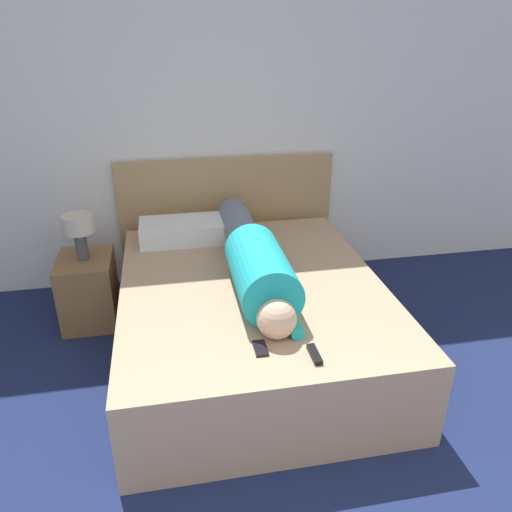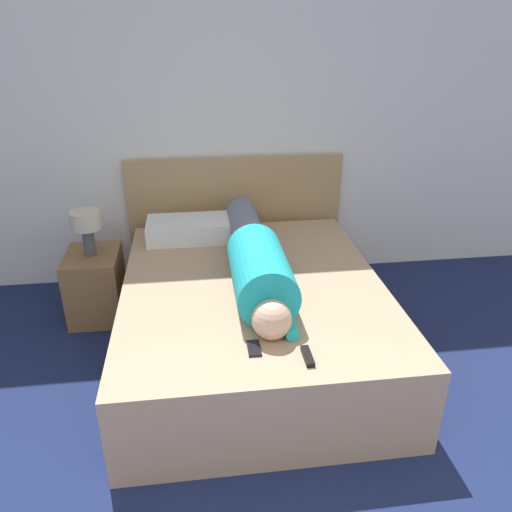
# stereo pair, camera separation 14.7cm
# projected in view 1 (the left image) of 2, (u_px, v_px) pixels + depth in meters

# --- Properties ---
(wall_back) EXTENTS (6.30, 0.06, 2.60)m
(wall_back) POSITION_uv_depth(u_px,v_px,m) (201.00, 120.00, 3.77)
(wall_back) COLOR white
(wall_back) RESTS_ON ground_plane
(bed) EXTENTS (1.60, 1.99, 0.51)m
(bed) POSITION_uv_depth(u_px,v_px,m) (252.00, 317.00, 3.20)
(bed) COLOR tan
(bed) RESTS_ON ground_plane
(headboard) EXTENTS (1.72, 0.04, 1.02)m
(headboard) POSITION_uv_depth(u_px,v_px,m) (227.00, 219.00, 4.08)
(headboard) COLOR tan
(headboard) RESTS_ON ground_plane
(nightstand) EXTENTS (0.37, 0.46, 0.49)m
(nightstand) POSITION_uv_depth(u_px,v_px,m) (89.00, 290.00, 3.55)
(nightstand) COLOR brown
(nightstand) RESTS_ON ground_plane
(table_lamp) EXTENTS (0.20, 0.20, 0.32)m
(table_lamp) POSITION_uv_depth(u_px,v_px,m) (79.00, 228.00, 3.35)
(table_lamp) COLOR #4C4C51
(table_lamp) RESTS_ON nightstand
(person_lying) EXTENTS (0.33, 1.65, 0.33)m
(person_lying) POSITION_uv_depth(u_px,v_px,m) (254.00, 260.00, 3.05)
(person_lying) COLOR #DBB293
(person_lying) RESTS_ON bed
(pillow_near_headboard) EXTENTS (0.61, 0.34, 0.15)m
(pillow_near_headboard) POSITION_uv_depth(u_px,v_px,m) (182.00, 231.00, 3.66)
(pillow_near_headboard) COLOR white
(pillow_near_headboard) RESTS_ON bed
(tv_remote) EXTENTS (0.04, 0.15, 0.02)m
(tv_remote) POSITION_uv_depth(u_px,v_px,m) (314.00, 354.00, 2.41)
(tv_remote) COLOR black
(tv_remote) RESTS_ON bed
(cell_phone) EXTENTS (0.06, 0.13, 0.01)m
(cell_phone) POSITION_uv_depth(u_px,v_px,m) (260.00, 348.00, 2.46)
(cell_phone) COLOR black
(cell_phone) RESTS_ON bed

